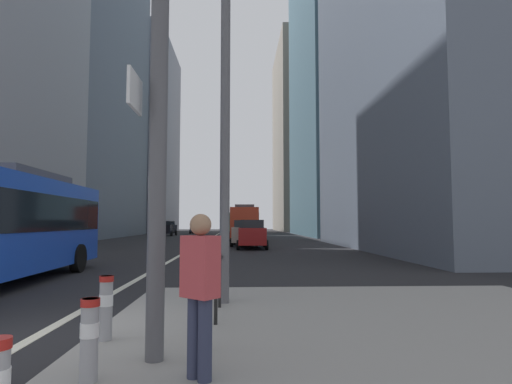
# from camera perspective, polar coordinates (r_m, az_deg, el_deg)

# --- Properties ---
(ground_plane) EXTENTS (160.00, 160.00, 0.00)m
(ground_plane) POSITION_cam_1_polar(r_m,az_deg,el_deg) (26.92, -9.17, -7.91)
(ground_plane) COLOR black
(median_island) EXTENTS (9.00, 10.00, 0.15)m
(median_island) POSITION_cam_1_polar(r_m,az_deg,el_deg) (6.37, 20.45, -19.53)
(median_island) COLOR gray
(median_island) RESTS_ON ground
(lane_centre_line) EXTENTS (0.20, 80.00, 0.01)m
(lane_centre_line) POSITION_cam_1_polar(r_m,az_deg,el_deg) (36.85, -7.30, -6.89)
(lane_centre_line) COLOR beige
(lane_centre_line) RESTS_ON ground
(office_tower_left_mid) EXTENTS (10.33, 25.30, 36.40)m
(office_tower_left_mid) POSITION_cam_1_polar(r_m,az_deg,el_deg) (56.71, -22.57, 13.00)
(office_tower_left_mid) COLOR slate
(office_tower_left_mid) RESTS_ON ground
(office_tower_left_far) EXTENTS (12.89, 22.97, 35.10)m
(office_tower_left_far) POSITION_cam_1_polar(r_m,az_deg,el_deg) (81.21, -16.05, 7.21)
(office_tower_left_far) COLOR slate
(office_tower_left_far) RESTS_ON ground
(office_tower_right_mid) EXTENTS (10.76, 24.28, 57.41)m
(office_tower_right_mid) POSITION_cam_1_polar(r_m,az_deg,el_deg) (64.61, 10.97, 20.55)
(office_tower_right_mid) COLOR slate
(office_tower_right_mid) RESTS_ON ground
(office_tower_right_far) EXTENTS (11.62, 24.47, 39.01)m
(office_tower_right_far) POSITION_cam_1_polar(r_m,az_deg,el_deg) (89.86, 6.64, 7.25)
(office_tower_right_far) COLOR gray
(office_tower_right_far) RESTS_ON ground
(city_bus_red_receding) EXTENTS (2.87, 10.66, 3.40)m
(city_bus_red_receding) POSITION_cam_1_polar(r_m,az_deg,el_deg) (41.27, -1.53, -4.08)
(city_bus_red_receding) COLOR red
(city_bus_red_receding) RESTS_ON ground
(city_bus_red_distant) EXTENTS (2.78, 11.13, 3.40)m
(city_bus_red_distant) POSITION_cam_1_polar(r_m,az_deg,el_deg) (62.40, -2.35, -4.10)
(city_bus_red_distant) COLOR #198456
(city_bus_red_distant) RESTS_ON ground
(car_oncoming_mid) EXTENTS (2.18, 4.47, 1.94)m
(car_oncoming_mid) POSITION_cam_1_polar(r_m,az_deg,el_deg) (56.45, -12.07, -4.87)
(car_oncoming_mid) COLOR black
(car_oncoming_mid) RESTS_ON ground
(car_receding_near) EXTENTS (2.20, 4.52, 1.94)m
(car_receding_near) POSITION_cam_1_polar(r_m,az_deg,el_deg) (31.95, -1.54, -5.58)
(car_receding_near) COLOR #B2A899
(car_receding_near) RESTS_ON ground
(car_receding_far) EXTENTS (2.08, 4.61, 1.94)m
(car_receding_far) POSITION_cam_1_polar(r_m,az_deg,el_deg) (28.52, -0.56, -5.75)
(car_receding_far) COLOR maroon
(car_receding_far) RESTS_ON ground
(car_oncoming_far) EXTENTS (2.09, 4.05, 1.94)m
(car_oncoming_far) POSITION_cam_1_polar(r_m,az_deg,el_deg) (66.14, -8.04, -4.80)
(car_oncoming_far) COLOR #232838
(car_oncoming_far) RESTS_ON ground
(street_lamp_post) EXTENTS (5.50, 0.32, 8.00)m
(street_lamp_post) POSITION_cam_1_polar(r_m,az_deg,el_deg) (9.31, -4.20, 17.90)
(street_lamp_post) COLOR #56565B
(street_lamp_post) RESTS_ON median_island
(bollard_right) EXTENTS (0.20, 0.20, 0.84)m
(bollard_right) POSITION_cam_1_polar(r_m,az_deg,el_deg) (4.89, -21.83, -17.70)
(bollard_right) COLOR #99999E
(bollard_right) RESTS_ON median_island
(bollard_back) EXTENTS (0.20, 0.20, 0.89)m
(bollard_back) POSITION_cam_1_polar(r_m,az_deg,el_deg) (6.40, -19.84, -14.24)
(bollard_back) COLOR #99999E
(bollard_back) RESTS_ON median_island
(pedestrian_railing) EXTENTS (0.06, 4.09, 0.98)m
(pedestrian_railing) POSITION_cam_1_polar(r_m,az_deg,el_deg) (7.58, -5.22, -11.12)
(pedestrian_railing) COLOR black
(pedestrian_railing) RESTS_ON median_island
(pedestrian_waiting) EXTENTS (0.44, 0.43, 1.73)m
(pedestrian_waiting) POSITION_cam_1_polar(r_m,az_deg,el_deg) (4.57, -7.67, -12.65)
(pedestrian_waiting) COLOR #2D334C
(pedestrian_waiting) RESTS_ON median_island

